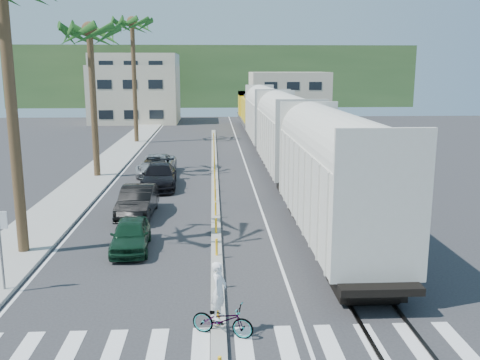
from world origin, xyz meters
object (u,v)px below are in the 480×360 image
Objects in this scene: street_sign at (0,238)px; car_lead at (131,235)px; cyclist at (222,313)px; car_second at (138,201)px.

street_sign is 5.80m from car_lead.
street_sign is at bearing 86.40° from cyclist.
car_second is (3.25, 9.66, -1.19)m from street_sign.
car_second is 2.10× the size of cyclist.
cyclist is at bearing -70.59° from car_second.
street_sign is 0.75× the size of car_lead.
car_lead is 1.75× the size of cyclist.
car_lead is at bearing 49.42° from street_sign.
street_sign is 0.63× the size of car_second.
cyclist is at bearing -24.41° from street_sign.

